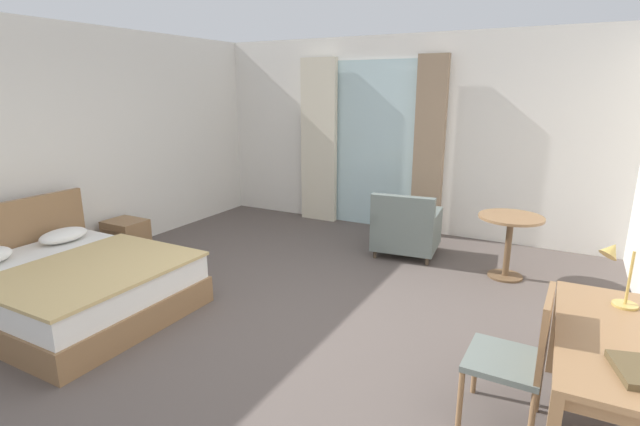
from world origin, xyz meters
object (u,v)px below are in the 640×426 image
(bed, at_px, (70,285))
(round_cafe_table, at_px, (510,232))
(desk_lamp, at_px, (616,265))
(armchair_by_window, at_px, (406,230))
(writing_desk, at_px, (615,349))
(nightstand, at_px, (127,238))
(desk_chair, at_px, (520,353))
(closed_book, at_px, (639,371))

(bed, distance_m, round_cafe_table, 4.58)
(desk_lamp, xyz_separation_m, armchair_by_window, (-2.08, 2.29, -0.68))
(bed, relative_size, writing_desk, 1.36)
(round_cafe_table, bearing_deg, desk_lamp, -68.39)
(armchair_by_window, bearing_deg, desk_lamp, -47.69)
(nightstand, distance_m, desk_lamp, 5.31)
(writing_desk, height_order, desk_chair, desk_chair)
(closed_book, bearing_deg, writing_desk, 83.49)
(armchair_by_window, xyz_separation_m, round_cafe_table, (1.24, -0.17, 0.20))
(nightstand, height_order, desk_lamp, desk_lamp)
(bed, relative_size, desk_chair, 2.15)
(nightstand, relative_size, closed_book, 1.54)
(bed, distance_m, desk_chair, 3.95)
(bed, bearing_deg, desk_lamp, 9.89)
(round_cafe_table, bearing_deg, armchair_by_window, 172.02)
(bed, bearing_deg, nightstand, 121.59)
(bed, xyz_separation_m, closed_book, (4.48, -0.01, 0.47))
(closed_book, xyz_separation_m, round_cafe_table, (-0.93, 2.89, -0.21))
(nightstand, bearing_deg, writing_desk, -10.33)
(desk_lamp, relative_size, round_cafe_table, 0.67)
(desk_chair, height_order, desk_lamp, desk_lamp)
(bed, bearing_deg, round_cafe_table, 38.99)
(bed, height_order, round_cafe_table, bed)
(desk_chair, bearing_deg, closed_book, -30.14)
(desk_chair, height_order, armchair_by_window, desk_chair)
(desk_chair, height_order, round_cafe_table, desk_chair)
(bed, height_order, closed_book, bed)
(bed, xyz_separation_m, desk_lamp, (4.39, 0.77, 0.74))
(desk_chair, bearing_deg, writing_desk, 9.29)
(closed_book, bearing_deg, bed, 164.32)
(writing_desk, distance_m, armchair_by_window, 3.41)
(writing_desk, relative_size, closed_book, 4.70)
(writing_desk, height_order, closed_book, closed_book)
(nightstand, distance_m, closed_book, 5.50)
(writing_desk, bearing_deg, closed_book, -80.96)
(desk_lamp, height_order, closed_book, desk_lamp)
(desk_lamp, distance_m, round_cafe_table, 2.32)
(bed, xyz_separation_m, round_cafe_table, (3.56, 2.88, 0.26))
(desk_lamp, bearing_deg, round_cafe_table, 111.61)
(nightstand, xyz_separation_m, desk_chair, (4.76, -1.04, 0.28))
(closed_book, bearing_deg, armchair_by_window, 109.79)
(desk_lamp, bearing_deg, desk_chair, -135.11)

